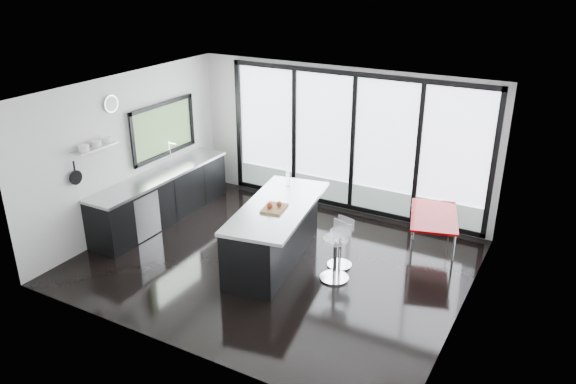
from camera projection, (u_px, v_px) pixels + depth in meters
The scene contains 11 objects.
floor at pixel (274, 261), 9.21m from camera, with size 6.00×5.00×0.00m, color black.
ceiling at pixel (272, 93), 8.13m from camera, with size 6.00×5.00×0.00m, color white.
wall_back at pixel (352, 149), 10.59m from camera, with size 6.00×0.09×2.80m.
wall_front at pixel (166, 251), 6.66m from camera, with size 6.00×0.00×2.80m, color silver.
wall_left at pixel (139, 140), 10.16m from camera, with size 0.26×5.00×2.80m.
wall_right at pixel (471, 224), 7.33m from camera, with size 0.00×5.00×2.80m, color silver.
counter_cabinets at pixel (162, 196), 10.55m from camera, with size 0.69×3.24×1.36m.
island at pixel (273, 232), 9.08m from camera, with size 1.43×2.58×1.29m.
bar_stool_near at pixel (335, 258), 8.58m from camera, with size 0.45×0.45×0.72m, color silver.
bar_stool_far at pixel (340, 248), 8.97m from camera, with size 0.40×0.40×0.63m, color silver.
red_table at pixel (432, 234), 9.37m from camera, with size 0.74×1.29×0.69m, color #750001.
Camera 1 is at (4.12, -6.93, 4.61)m, focal length 35.00 mm.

